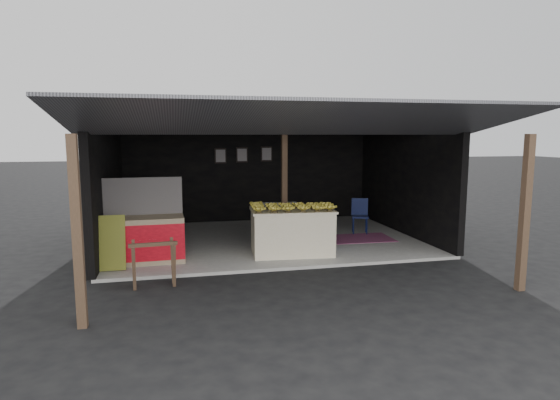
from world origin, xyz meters
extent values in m
plane|color=black|center=(0.00, 0.00, 0.00)|extent=(80.00, 80.00, 0.00)
cube|color=gray|center=(0.00, 2.50, 0.03)|extent=(7.00, 5.00, 0.06)
cube|color=black|center=(0.00, 5.00, 1.51)|extent=(7.00, 0.15, 2.90)
cube|color=black|center=(-3.50, 2.50, 1.51)|extent=(0.15, 5.00, 2.90)
cube|color=black|center=(3.50, 2.50, 1.51)|extent=(0.15, 5.00, 2.90)
cube|color=#232326|center=(0.00, 2.50, 2.96)|extent=(7.20, 5.20, 0.12)
cube|color=#232326|center=(0.00, -0.95, 2.73)|extent=(7.40, 2.47, 0.48)
cube|color=#513928|center=(0.30, 1.90, 1.49)|extent=(0.12, 0.12, 2.85)
cube|color=#513928|center=(-3.30, -1.90, 1.25)|extent=(0.12, 0.12, 2.50)
cube|color=#513928|center=(3.30, -1.90, 1.25)|extent=(0.12, 0.12, 2.50)
cube|color=silver|center=(0.25, 0.98, 0.50)|extent=(1.69, 1.10, 0.88)
cube|color=silver|center=(0.25, 0.98, 0.96)|extent=(1.76, 1.17, 0.04)
cube|color=white|center=(0.25, 1.97, 0.51)|extent=(0.81, 0.55, 0.89)
cube|color=navy|center=(0.25, 1.69, 0.55)|extent=(0.63, 0.03, 0.27)
cube|color=#B21414|center=(0.25, 1.69, 0.24)|extent=(0.40, 0.02, 0.09)
cube|color=#998466|center=(-2.70, 0.99, 0.50)|extent=(1.58, 0.72, 0.88)
cube|color=red|center=(-2.70, 0.64, 0.50)|extent=(1.56, 0.06, 0.68)
cube|color=white|center=(-2.70, 0.63, 0.50)|extent=(0.53, 0.02, 0.18)
cube|color=#1A2A4E|center=(-2.70, 1.28, 1.30)|extent=(1.56, 0.09, 0.73)
cube|color=black|center=(-3.31, 0.56, 0.56)|extent=(0.66, 0.26, 0.98)
cube|color=#513928|center=(-2.74, -0.67, 0.39)|extent=(0.07, 0.29, 0.75)
cube|color=#513928|center=(-2.12, -0.62, 0.39)|extent=(0.07, 0.29, 0.75)
cube|color=#513928|center=(-2.77, -0.29, 0.39)|extent=(0.07, 0.29, 0.75)
cube|color=#513928|center=(-2.15, -0.25, 0.39)|extent=(0.07, 0.29, 0.75)
cube|color=#513928|center=(-2.45, -0.46, 0.73)|extent=(0.77, 0.12, 0.06)
cylinder|color=navy|center=(1.06, 1.31, 0.33)|extent=(0.36, 0.36, 0.54)
cylinder|color=#0A1137|center=(2.17, 2.43, 0.27)|extent=(0.03, 0.03, 0.42)
cylinder|color=#0A1137|center=(2.48, 2.33, 0.27)|extent=(0.03, 0.03, 0.42)
cylinder|color=#0A1137|center=(2.28, 2.74, 0.27)|extent=(0.03, 0.03, 0.42)
cylinder|color=#0A1137|center=(2.59, 2.64, 0.27)|extent=(0.03, 0.03, 0.42)
cube|color=#0A1137|center=(2.38, 2.53, 0.48)|extent=(0.51, 0.51, 0.04)
cube|color=#0A1137|center=(2.44, 2.71, 0.70)|extent=(0.40, 0.17, 0.43)
cube|color=#7D1B62|center=(2.16, 1.99, 0.07)|extent=(1.54, 1.06, 0.01)
cube|color=black|center=(-0.80, 4.90, 1.91)|extent=(0.32, 0.03, 0.42)
cube|color=#4C4C59|center=(-0.80, 4.88, 1.91)|extent=(0.26, 0.02, 0.34)
cube|color=black|center=(-0.20, 4.90, 1.93)|extent=(0.32, 0.03, 0.42)
cube|color=#4C4C59|center=(-0.20, 4.88, 1.93)|extent=(0.26, 0.02, 0.34)
cube|color=black|center=(0.50, 4.90, 1.95)|extent=(0.32, 0.03, 0.42)
cube|color=#4C4C59|center=(0.50, 4.88, 1.95)|extent=(0.26, 0.02, 0.34)
camera|label=1|loc=(-2.09, -8.12, 2.48)|focal=30.00mm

